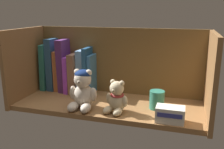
{
  "coord_description": "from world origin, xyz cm",
  "views": [
    {
      "loc": [
        29.33,
        -93.66,
        40.25
      ],
      "look_at": [
        1.32,
        0.0,
        14.61
      ],
      "focal_mm": 39.88,
      "sensor_mm": 36.0,
      "label": 1
    }
  ],
  "objects_px": {
    "book_3": "(66,65)",
    "book_6": "(84,71)",
    "book_8": "(93,74)",
    "book_1": "(54,64)",
    "book_2": "(60,70)",
    "book_7": "(89,70)",
    "pillar_candle": "(157,100)",
    "small_product_box": "(170,114)",
    "book_5": "(77,72)",
    "book_0": "(48,66)",
    "teddy_bear_smaller": "(116,99)",
    "book_4": "(71,73)",
    "teddy_bear_larger": "(83,90)"
  },
  "relations": [
    {
      "from": "book_0",
      "to": "pillar_candle",
      "type": "distance_m",
      "value": 0.57
    },
    {
      "from": "book_7",
      "to": "teddy_bear_smaller",
      "type": "xyz_separation_m",
      "value": [
        0.19,
        -0.19,
        -0.05
      ]
    },
    {
      "from": "book_7",
      "to": "book_8",
      "type": "distance_m",
      "value": 0.03
    },
    {
      "from": "book_5",
      "to": "pillar_candle",
      "type": "height_order",
      "value": "book_5"
    },
    {
      "from": "teddy_bear_smaller",
      "to": "pillar_candle",
      "type": "relative_size",
      "value": 1.72
    },
    {
      "from": "book_3",
      "to": "book_7",
      "type": "height_order",
      "value": "book_3"
    },
    {
      "from": "book_4",
      "to": "teddy_bear_smaller",
      "type": "height_order",
      "value": "book_4"
    },
    {
      "from": "book_8",
      "to": "book_6",
      "type": "bearing_deg",
      "value": 180.0
    },
    {
      "from": "book_1",
      "to": "book_8",
      "type": "bearing_deg",
      "value": 0.0
    },
    {
      "from": "book_7",
      "to": "pillar_candle",
      "type": "relative_size",
      "value": 2.94
    },
    {
      "from": "book_3",
      "to": "pillar_candle",
      "type": "height_order",
      "value": "book_3"
    },
    {
      "from": "book_3",
      "to": "book_5",
      "type": "height_order",
      "value": "book_3"
    },
    {
      "from": "book_5",
      "to": "book_6",
      "type": "height_order",
      "value": "book_6"
    },
    {
      "from": "book_2",
      "to": "book_5",
      "type": "distance_m",
      "value": 0.09
    },
    {
      "from": "book_7",
      "to": "pillar_candle",
      "type": "xyz_separation_m",
      "value": [
        0.33,
        -0.12,
        -0.07
      ]
    },
    {
      "from": "book_4",
      "to": "book_1",
      "type": "bearing_deg",
      "value": 180.0
    },
    {
      "from": "teddy_bear_smaller",
      "to": "pillar_candle",
      "type": "distance_m",
      "value": 0.17
    },
    {
      "from": "book_3",
      "to": "book_4",
      "type": "bearing_deg",
      "value": 0.0
    },
    {
      "from": "book_2",
      "to": "small_product_box",
      "type": "bearing_deg",
      "value": -22.49
    },
    {
      "from": "book_2",
      "to": "teddy_bear_larger",
      "type": "height_order",
      "value": "book_2"
    },
    {
      "from": "book_4",
      "to": "teddy_bear_smaller",
      "type": "bearing_deg",
      "value": -34.78
    },
    {
      "from": "book_1",
      "to": "book_5",
      "type": "height_order",
      "value": "book_1"
    },
    {
      "from": "book_2",
      "to": "pillar_candle",
      "type": "distance_m",
      "value": 0.5
    },
    {
      "from": "book_0",
      "to": "book_3",
      "type": "relative_size",
      "value": 0.89
    },
    {
      "from": "book_1",
      "to": "small_product_box",
      "type": "distance_m",
      "value": 0.63
    },
    {
      "from": "book_2",
      "to": "book_6",
      "type": "xyz_separation_m",
      "value": [
        0.12,
        0.0,
        0.01
      ]
    },
    {
      "from": "book_2",
      "to": "book_3",
      "type": "distance_m",
      "value": 0.04
    },
    {
      "from": "book_1",
      "to": "small_product_box",
      "type": "bearing_deg",
      "value": -21.35
    },
    {
      "from": "book_6",
      "to": "teddy_bear_smaller",
      "type": "height_order",
      "value": "book_6"
    },
    {
      "from": "book_0",
      "to": "teddy_bear_larger",
      "type": "xyz_separation_m",
      "value": [
        0.27,
        -0.2,
        -0.04
      ]
    },
    {
      "from": "book_0",
      "to": "book_6",
      "type": "height_order",
      "value": "book_0"
    },
    {
      "from": "book_7",
      "to": "teddy_bear_smaller",
      "type": "relative_size",
      "value": 1.71
    },
    {
      "from": "book_1",
      "to": "book_6",
      "type": "relative_size",
      "value": 1.23
    },
    {
      "from": "book_5",
      "to": "small_product_box",
      "type": "bearing_deg",
      "value": -26.39
    },
    {
      "from": "pillar_candle",
      "to": "small_product_box",
      "type": "distance_m",
      "value": 0.13
    },
    {
      "from": "small_product_box",
      "to": "book_1",
      "type": "bearing_deg",
      "value": 158.65
    },
    {
      "from": "book_7",
      "to": "teddy_bear_larger",
      "type": "bearing_deg",
      "value": -75.59
    },
    {
      "from": "book_0",
      "to": "book_8",
      "type": "height_order",
      "value": "book_0"
    },
    {
      "from": "book_5",
      "to": "teddy_bear_smaller",
      "type": "relative_size",
      "value": 1.47
    },
    {
      "from": "book_8",
      "to": "book_0",
      "type": "bearing_deg",
      "value": 180.0
    },
    {
      "from": "book_4",
      "to": "pillar_candle",
      "type": "relative_size",
      "value": 2.34
    },
    {
      "from": "book_0",
      "to": "book_7",
      "type": "height_order",
      "value": "book_0"
    },
    {
      "from": "book_8",
      "to": "book_1",
      "type": "bearing_deg",
      "value": 180.0
    },
    {
      "from": "book_0",
      "to": "book_2",
      "type": "bearing_deg",
      "value": 0.0
    },
    {
      "from": "book_3",
      "to": "book_6",
      "type": "bearing_deg",
      "value": 0.0
    },
    {
      "from": "book_3",
      "to": "book_5",
      "type": "relative_size",
      "value": 1.34
    },
    {
      "from": "teddy_bear_larger",
      "to": "teddy_bear_smaller",
      "type": "height_order",
      "value": "teddy_bear_larger"
    },
    {
      "from": "book_6",
      "to": "teddy_bear_smaller",
      "type": "distance_m",
      "value": 0.29
    },
    {
      "from": "book_3",
      "to": "book_7",
      "type": "relative_size",
      "value": 1.15
    },
    {
      "from": "book_0",
      "to": "book_4",
      "type": "xyz_separation_m",
      "value": [
        0.13,
        0.0,
        -0.02
      ]
    }
  ]
}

